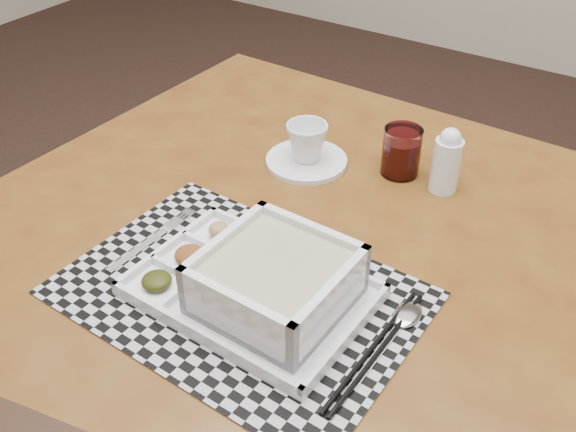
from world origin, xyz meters
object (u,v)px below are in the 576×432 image
object	(u,v)px
serving_tray	(267,284)
cup	(307,142)
dining_table	(294,284)
creamer_bottle	(447,161)
juice_glass	(401,153)

from	to	relation	value
serving_tray	cup	xyz separation A→B (m)	(-0.15, 0.34, 0.01)
dining_table	creamer_bottle	xyz separation A→B (m)	(0.13, 0.27, 0.14)
cup	creamer_bottle	bearing A→B (deg)	-0.13
dining_table	juice_glass	world-z (taller)	juice_glass
serving_tray	juice_glass	bearing A→B (deg)	88.78
serving_tray	juice_glass	world-z (taller)	serving_tray
dining_table	serving_tray	size ratio (longest dim) A/B	3.39
juice_glass	creamer_bottle	bearing A→B (deg)	-4.35
dining_table	juice_glass	bearing A→B (deg)	80.35
cup	creamer_bottle	xyz separation A→B (m)	(0.24, 0.06, 0.01)
serving_tray	juice_glass	xyz separation A→B (m)	(0.01, 0.40, 0.00)
cup	juice_glass	xyz separation A→B (m)	(0.16, 0.06, -0.00)
dining_table	creamer_bottle	world-z (taller)	creamer_bottle
serving_tray	cup	bearing A→B (deg)	113.49
serving_tray	juice_glass	distance (m)	0.40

